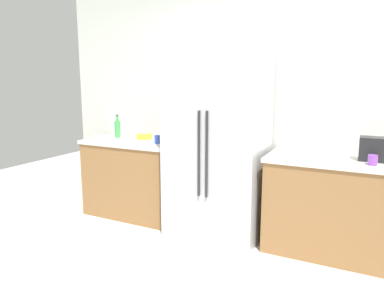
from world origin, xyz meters
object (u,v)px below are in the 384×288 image
object	(u,v)px
cup_b	(373,160)
cup_a	(158,139)
refrigerator	(218,148)
bottle_a	(118,129)
bowl_b	(99,137)
toaster	(373,149)
bowl_a	(144,137)

from	to	relation	value
cup_b	cup_a	bearing A→B (deg)	177.09
refrigerator	cup_b	bearing A→B (deg)	-4.88
refrigerator	cup_a	size ratio (longest dim) A/B	19.91
bottle_a	bowl_b	size ratio (longest dim) A/B	1.93
toaster	bowl_b	xyz separation A→B (m)	(-2.91, -0.14, -0.08)
cup_a	cup_b	distance (m)	2.14
cup_a	bottle_a	bearing A→B (deg)	167.90
refrigerator	toaster	bearing A→B (deg)	2.53
cup_a	bowl_a	distance (m)	0.37
bottle_a	toaster	bearing A→B (deg)	-1.40
toaster	cup_a	bearing A→B (deg)	-177.98
bottle_a	bowl_a	distance (m)	0.37
toaster	bottle_a	world-z (taller)	bottle_a
toaster	cup_b	bearing A→B (deg)	-88.86
cup_b	bowl_b	bearing A→B (deg)	179.19
refrigerator	bowl_b	world-z (taller)	refrigerator
refrigerator	cup_a	world-z (taller)	refrigerator
bottle_a	cup_a	xyz separation A→B (m)	(0.67, -0.14, -0.06)
cup_a	cup_b	size ratio (longest dim) A/B	1.06
toaster	cup_b	xyz separation A→B (m)	(0.00, -0.18, -0.06)
toaster	bowl_a	size ratio (longest dim) A/B	1.14
refrigerator	cup_a	xyz separation A→B (m)	(-0.72, -0.01, 0.04)
cup_b	bottle_a	bearing A→B (deg)	174.87
refrigerator	bowl_b	xyz separation A→B (m)	(-1.50, -0.08, 0.02)
bowl_a	toaster	bearing A→B (deg)	-2.82
bottle_a	bowl_a	xyz separation A→B (m)	(0.36, 0.05, -0.08)
refrigerator	cup_a	distance (m)	0.72
cup_a	bowl_b	distance (m)	0.78
cup_a	bowl_b	xyz separation A→B (m)	(-0.78, -0.07, -0.02)
cup_b	bowl_b	world-z (taller)	cup_b
cup_a	cup_b	bearing A→B (deg)	-2.91
bottle_a	cup_a	size ratio (longest dim) A/B	3.08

